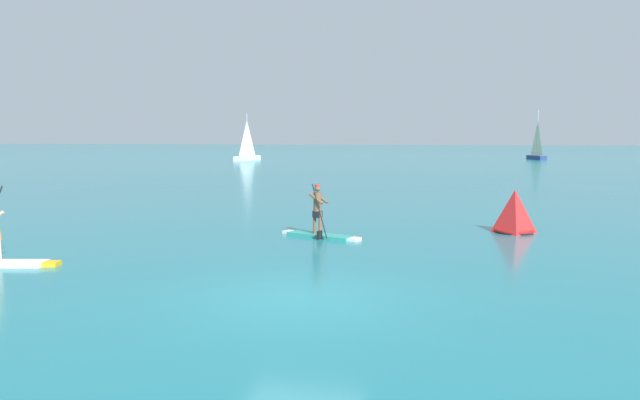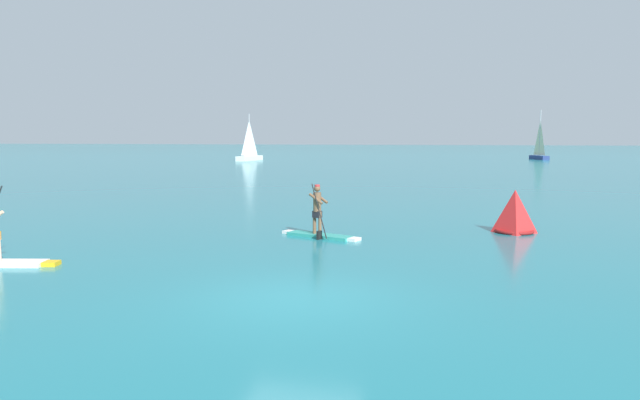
{
  "view_description": "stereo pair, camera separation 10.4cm",
  "coord_description": "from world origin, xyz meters",
  "px_view_note": "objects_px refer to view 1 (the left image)",
  "views": [
    {
      "loc": [
        2.86,
        -11.25,
        3.29
      ],
      "look_at": [
        -1.45,
        8.84,
        1.04
      ],
      "focal_mm": 32.78,
      "sensor_mm": 36.0,
      "label": 1
    },
    {
      "loc": [
        2.96,
        -11.23,
        3.29
      ],
      "look_at": [
        -1.45,
        8.84,
        1.04
      ],
      "focal_mm": 32.78,
      "sensor_mm": 36.0,
      "label": 2
    }
  ],
  "objects_px": {
    "sailboat_right_horizon": "(537,152)",
    "race_marker_buoy": "(514,213)",
    "sailboat_left_horizon": "(247,155)",
    "paddleboarder_mid_center": "(320,224)"
  },
  "relations": [
    {
      "from": "sailboat_left_horizon",
      "to": "sailboat_right_horizon",
      "type": "relative_size",
      "value": 0.9
    },
    {
      "from": "sailboat_left_horizon",
      "to": "sailboat_right_horizon",
      "type": "height_order",
      "value": "sailboat_right_horizon"
    },
    {
      "from": "race_marker_buoy",
      "to": "sailboat_left_horizon",
      "type": "distance_m",
      "value": 62.14
    },
    {
      "from": "paddleboarder_mid_center",
      "to": "sailboat_right_horizon",
      "type": "distance_m",
      "value": 71.8
    },
    {
      "from": "race_marker_buoy",
      "to": "sailboat_left_horizon",
      "type": "height_order",
      "value": "sailboat_left_horizon"
    },
    {
      "from": "sailboat_right_horizon",
      "to": "race_marker_buoy",
      "type": "bearing_deg",
      "value": -27.87
    },
    {
      "from": "paddleboarder_mid_center",
      "to": "sailboat_left_horizon",
      "type": "height_order",
      "value": "sailboat_left_horizon"
    },
    {
      "from": "sailboat_left_horizon",
      "to": "paddleboarder_mid_center",
      "type": "bearing_deg",
      "value": 29.03
    },
    {
      "from": "race_marker_buoy",
      "to": "sailboat_right_horizon",
      "type": "xyz_separation_m",
      "value": [
        10.42,
        67.51,
        0.41
      ]
    },
    {
      "from": "paddleboarder_mid_center",
      "to": "sailboat_left_horizon",
      "type": "distance_m",
      "value": 61.61
    }
  ]
}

